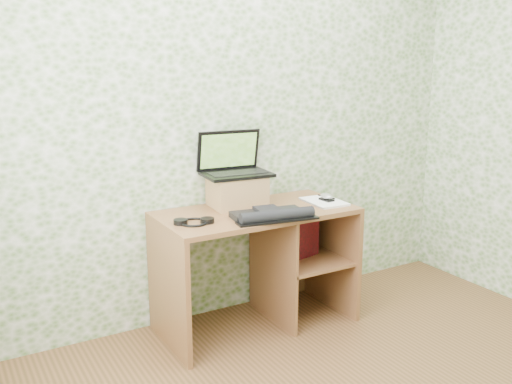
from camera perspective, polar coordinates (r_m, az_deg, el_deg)
wall_back at (r=3.64m, az=-2.46°, el=7.69°), size 3.50×0.00×3.50m
desk at (r=3.61m, az=0.85°, el=-5.68°), size 1.20×0.60×0.75m
riser at (r=3.54m, az=-1.91°, el=0.10°), size 0.34×0.29×0.19m
laptop at (r=3.55m, az=-2.26°, el=2.76°), size 0.43×0.32×0.27m
keyboard at (r=3.29m, az=1.58°, el=-2.27°), size 0.49×0.31×0.07m
headphones at (r=3.21m, az=-6.22°, el=-2.97°), size 0.22×0.21×0.03m
notepad at (r=3.67m, az=6.83°, el=-0.96°), size 0.22×0.30×0.01m
mouse at (r=3.67m, az=7.07°, el=-0.58°), size 0.07×0.11×0.03m
pen at (r=3.75m, az=7.05°, el=-0.48°), size 0.04×0.14×0.01m
red_box at (r=3.70m, az=4.58°, el=-4.26°), size 0.26×0.13×0.30m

